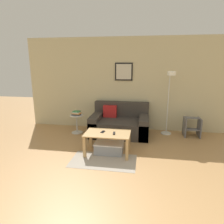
# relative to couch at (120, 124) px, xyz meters

# --- Properties ---
(ground_plane) EXTENTS (16.00, 16.00, 0.00)m
(ground_plane) POSITION_rel_couch_xyz_m (0.06, -3.03, -0.28)
(ground_plane) COLOR tan
(wall_back) EXTENTS (5.60, 0.09, 2.55)m
(wall_back) POSITION_rel_couch_xyz_m (0.06, 0.51, 1.00)
(wall_back) COLOR #C6BC93
(wall_back) RESTS_ON ground_plane
(area_rug) EXTENTS (1.28, 0.72, 0.01)m
(area_rug) POSITION_rel_couch_xyz_m (-0.13, -1.58, -0.27)
(area_rug) COLOR #A39989
(area_rug) RESTS_ON ground_plane
(couch) EXTENTS (1.50, 0.99, 0.81)m
(couch) POSITION_rel_couch_xyz_m (0.00, 0.00, 0.00)
(couch) COLOR #38332D
(couch) RESTS_ON ground_plane
(coffee_table) EXTENTS (0.94, 0.57, 0.46)m
(coffee_table) POSITION_rel_couch_xyz_m (-0.11, -1.22, 0.09)
(coffee_table) COLOR tan
(coffee_table) RESTS_ON ground_plane
(storage_bin) EXTENTS (0.61, 0.44, 0.23)m
(storage_bin) POSITION_rel_couch_xyz_m (-0.08, -1.18, -0.16)
(storage_bin) COLOR gray
(storage_bin) RESTS_ON ground_plane
(floor_lamp) EXTENTS (0.27, 0.55, 1.67)m
(floor_lamp) POSITION_rel_couch_xyz_m (1.24, 0.04, 0.82)
(floor_lamp) COLOR silver
(floor_lamp) RESTS_ON ground_plane
(side_table) EXTENTS (0.36, 0.36, 0.50)m
(side_table) POSITION_rel_couch_xyz_m (-1.17, -0.10, 0.02)
(side_table) COLOR silver
(side_table) RESTS_ON ground_plane
(book_stack) EXTENTS (0.26, 0.20, 0.11)m
(book_stack) POSITION_rel_couch_xyz_m (-1.16, -0.10, 0.28)
(book_stack) COLOR #4C4C51
(book_stack) RESTS_ON side_table
(remote_control) EXTENTS (0.06, 0.15, 0.02)m
(remote_control) POSITION_rel_couch_xyz_m (0.03, -1.25, 0.19)
(remote_control) COLOR black
(remote_control) RESTS_ON coffee_table
(cell_phone) EXTENTS (0.09, 0.15, 0.01)m
(cell_phone) POSITION_rel_couch_xyz_m (-0.22, -1.18, 0.19)
(cell_phone) COLOR black
(cell_phone) RESTS_ON coffee_table
(step_stool) EXTENTS (0.40, 0.38, 0.49)m
(step_stool) POSITION_rel_couch_xyz_m (1.87, 0.13, -0.01)
(step_stool) COLOR slate
(step_stool) RESTS_ON ground_plane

